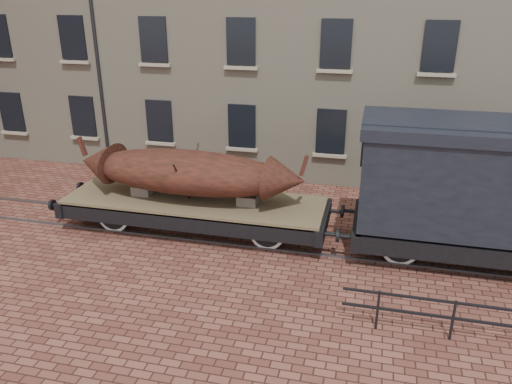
# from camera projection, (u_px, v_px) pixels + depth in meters

# --- Properties ---
(ground) EXTENTS (90.00, 90.00, 0.00)m
(ground) POSITION_uv_depth(u_px,v_px,m) (279.00, 239.00, 15.47)
(ground) COLOR #572C23
(rail_track) EXTENTS (30.00, 1.52, 0.06)m
(rail_track) POSITION_uv_depth(u_px,v_px,m) (279.00, 238.00, 15.46)
(rail_track) COLOR #59595E
(rail_track) RESTS_ON ground
(flatcar_wagon) EXTENTS (9.21, 2.50, 1.39)m
(flatcar_wagon) POSITION_uv_depth(u_px,v_px,m) (195.00, 205.00, 15.74)
(flatcar_wagon) COLOR brown
(flatcar_wagon) RESTS_ON ground
(iron_boat) EXTENTS (7.48, 2.20, 1.75)m
(iron_boat) POSITION_uv_depth(u_px,v_px,m) (188.00, 172.00, 15.36)
(iron_boat) COLOR #592319
(iron_boat) RESTS_ON flatcar_wagon
(goods_van) EXTENTS (7.80, 2.84, 4.03)m
(goods_van) POSITION_uv_depth(u_px,v_px,m) (490.00, 178.00, 13.28)
(goods_van) COLOR black
(goods_van) RESTS_ON ground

